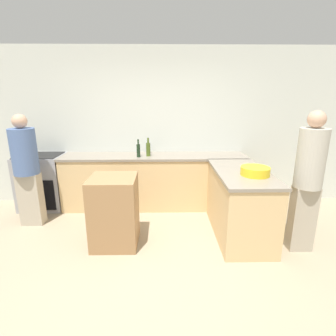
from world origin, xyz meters
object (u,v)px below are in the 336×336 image
(range_oven, at_px, (43,182))
(person_at_peninsula, at_px, (308,178))
(wine_bottle_dark, at_px, (138,150))
(island_table, at_px, (114,211))
(mixing_bowl, at_px, (255,171))
(olive_oil_bottle, at_px, (148,149))
(person_by_range, at_px, (26,167))
(vinegar_bottle_clear, at_px, (148,148))

(range_oven, height_order, person_at_peninsula, person_at_peninsula)
(range_oven, bearing_deg, wine_bottle_dark, -4.28)
(island_table, xyz_separation_m, wine_bottle_dark, (0.23, 1.08, 0.58))
(person_at_peninsula, bearing_deg, island_table, 175.72)
(mixing_bowl, xyz_separation_m, wine_bottle_dark, (-1.57, 1.05, 0.06))
(island_table, distance_m, person_at_peninsula, 2.42)
(olive_oil_bottle, bearing_deg, wine_bottle_dark, -156.44)
(range_oven, xyz_separation_m, wine_bottle_dark, (1.68, -0.13, 0.57))
(island_table, relative_size, person_by_range, 0.55)
(mixing_bowl, xyz_separation_m, person_at_peninsula, (0.57, -0.21, -0.03))
(island_table, relative_size, mixing_bowl, 2.53)
(vinegar_bottle_clear, distance_m, person_by_range, 1.90)
(mixing_bowl, distance_m, person_at_peninsula, 0.60)
(range_oven, relative_size, person_at_peninsula, 0.54)
(vinegar_bottle_clear, height_order, olive_oil_bottle, olive_oil_bottle)
(mixing_bowl, bearing_deg, range_oven, 160.15)
(range_oven, xyz_separation_m, mixing_bowl, (3.25, -1.17, 0.51))
(mixing_bowl, relative_size, wine_bottle_dark, 1.24)
(olive_oil_bottle, xyz_separation_m, person_at_peninsula, (1.98, -1.32, -0.09))
(wine_bottle_dark, bearing_deg, vinegar_bottle_clear, 64.07)
(island_table, relative_size, vinegar_bottle_clear, 3.94)
(person_at_peninsula, bearing_deg, wine_bottle_dark, 149.53)
(mixing_bowl, xyz_separation_m, olive_oil_bottle, (-1.41, 1.11, 0.07))
(vinegar_bottle_clear, xyz_separation_m, olive_oil_bottle, (0.02, -0.22, 0.03))
(wine_bottle_dark, bearing_deg, person_at_peninsula, -30.47)
(island_table, relative_size, person_at_peninsula, 0.53)
(mixing_bowl, height_order, person_at_peninsula, person_at_peninsula)
(wine_bottle_dark, relative_size, olive_oil_bottle, 0.96)
(island_table, relative_size, wine_bottle_dark, 3.13)
(mixing_bowl, relative_size, person_at_peninsula, 0.21)
(range_oven, relative_size, mixing_bowl, 2.59)
(olive_oil_bottle, bearing_deg, vinegar_bottle_clear, 93.96)
(range_oven, distance_m, person_by_range, 0.76)
(mixing_bowl, relative_size, olive_oil_bottle, 1.19)
(island_table, distance_m, person_by_range, 1.54)
(olive_oil_bottle, bearing_deg, range_oven, 178.21)
(island_table, bearing_deg, vinegar_bottle_clear, 74.87)
(range_oven, bearing_deg, person_at_peninsula, -19.91)
(mixing_bowl, bearing_deg, wine_bottle_dark, 146.26)
(range_oven, relative_size, vinegar_bottle_clear, 4.03)
(island_table, bearing_deg, range_oven, 140.32)
(island_table, relative_size, olive_oil_bottle, 3.01)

